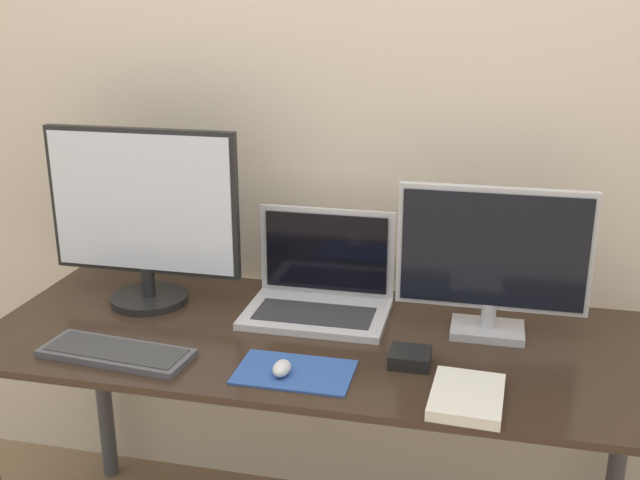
% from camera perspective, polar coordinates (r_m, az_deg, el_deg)
% --- Properties ---
extents(wall_back, '(7.00, 0.05, 2.50)m').
position_cam_1_polar(wall_back, '(2.05, 2.58, 11.35)').
color(wall_back, beige).
rests_on(wall_back, ground_plane).
extents(desk, '(1.65, 0.66, 0.71)m').
position_cam_1_polar(desk, '(1.87, 0.07, -9.98)').
color(desk, '#332319').
rests_on(desk, ground_plane).
extents(monitor_left, '(0.52, 0.20, 0.47)m').
position_cam_1_polar(monitor_left, '(2.00, -13.31, 1.84)').
color(monitor_left, black).
rests_on(monitor_left, desk).
extents(monitor_right, '(0.45, 0.12, 0.37)m').
position_cam_1_polar(monitor_right, '(1.82, 13.03, -1.36)').
color(monitor_right, '#B2B2B7').
rests_on(monitor_right, desk).
extents(laptop, '(0.36, 0.25, 0.26)m').
position_cam_1_polar(laptop, '(1.95, 0.03, -3.67)').
color(laptop, silver).
rests_on(laptop, desk).
extents(keyboard, '(0.36, 0.16, 0.02)m').
position_cam_1_polar(keyboard, '(1.79, -15.26, -8.30)').
color(keyboard, '#4C4C51').
rests_on(keyboard, desk).
extents(mousepad, '(0.26, 0.16, 0.00)m').
position_cam_1_polar(mousepad, '(1.66, -1.95, -10.03)').
color(mousepad, '#2D519E').
rests_on(mousepad, desk).
extents(mouse, '(0.04, 0.06, 0.03)m').
position_cam_1_polar(mouse, '(1.64, -2.93, -9.73)').
color(mouse, silver).
rests_on(mouse, mousepad).
extents(book, '(0.15, 0.20, 0.02)m').
position_cam_1_polar(book, '(1.58, 11.13, -11.64)').
color(book, silver).
rests_on(book, desk).
extents(power_brick, '(0.09, 0.09, 0.03)m').
position_cam_1_polar(power_brick, '(1.71, 6.86, -8.88)').
color(power_brick, black).
rests_on(power_brick, desk).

